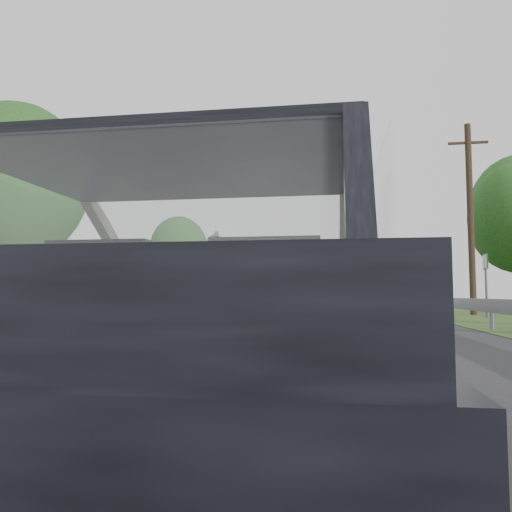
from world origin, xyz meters
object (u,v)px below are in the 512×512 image
(cat, at_px, (254,257))
(utility_pole, at_px, (471,218))
(subject_car, at_px, (201,315))
(other_car, at_px, (331,298))
(highway_sign, at_px, (486,286))

(cat, bearing_deg, utility_pole, 65.04)
(subject_car, relative_size, other_car, 0.95)
(cat, xyz_separation_m, highway_sign, (6.02, 15.97, 0.07))
(subject_car, xyz_separation_m, other_car, (0.61, 19.02, -0.03))
(other_car, distance_m, highway_sign, 6.11)
(other_car, bearing_deg, utility_pole, 8.93)
(other_car, xyz_separation_m, highway_sign, (5.60, -2.41, 0.47))
(cat, xyz_separation_m, other_car, (0.42, 18.39, -0.39))
(subject_car, distance_m, utility_pole, 20.42)
(cat, distance_m, other_car, 18.40)
(subject_car, height_order, other_car, subject_car)
(subject_car, bearing_deg, highway_sign, 69.51)
(highway_sign, bearing_deg, utility_pole, 92.30)
(cat, relative_size, highway_sign, 0.25)
(subject_car, height_order, cat, subject_car)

